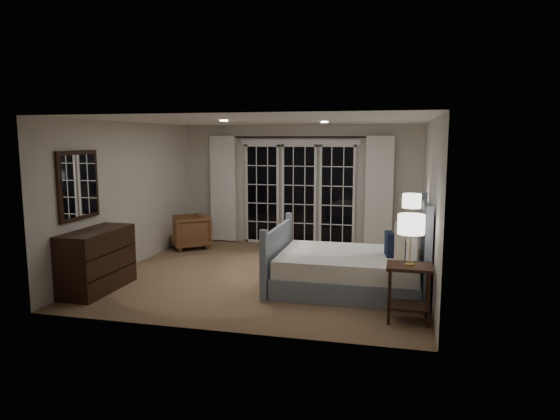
% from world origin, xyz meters
% --- Properties ---
extents(floor, '(5.00, 5.00, 0.00)m').
position_xyz_m(floor, '(0.00, 0.00, 0.00)').
color(floor, brown).
rests_on(floor, ground).
extents(ceiling, '(5.00, 5.00, 0.00)m').
position_xyz_m(ceiling, '(0.00, 0.00, 2.50)').
color(ceiling, white).
rests_on(ceiling, wall_back).
extents(wall_left, '(0.02, 5.00, 2.50)m').
position_xyz_m(wall_left, '(-2.50, 0.00, 1.25)').
color(wall_left, beige).
rests_on(wall_left, floor).
extents(wall_right, '(0.02, 5.00, 2.50)m').
position_xyz_m(wall_right, '(2.50, 0.00, 1.25)').
color(wall_right, beige).
rests_on(wall_right, floor).
extents(wall_back, '(5.00, 0.02, 2.50)m').
position_xyz_m(wall_back, '(0.00, 2.50, 1.25)').
color(wall_back, beige).
rests_on(wall_back, floor).
extents(wall_front, '(5.00, 0.02, 2.50)m').
position_xyz_m(wall_front, '(0.00, -2.50, 1.25)').
color(wall_front, beige).
rests_on(wall_front, floor).
extents(french_doors, '(2.50, 0.04, 2.20)m').
position_xyz_m(french_doors, '(0.00, 2.46, 1.09)').
color(french_doors, black).
rests_on(french_doors, wall_back).
extents(curtain_rod, '(3.50, 0.03, 0.03)m').
position_xyz_m(curtain_rod, '(0.00, 2.40, 2.25)').
color(curtain_rod, black).
rests_on(curtain_rod, wall_back).
extents(curtain_left, '(0.55, 0.10, 2.25)m').
position_xyz_m(curtain_left, '(-1.65, 2.38, 1.15)').
color(curtain_left, white).
rests_on(curtain_left, curtain_rod).
extents(curtain_right, '(0.55, 0.10, 2.25)m').
position_xyz_m(curtain_right, '(1.65, 2.38, 1.15)').
color(curtain_right, white).
rests_on(curtain_right, curtain_rod).
extents(downlight_a, '(0.12, 0.12, 0.01)m').
position_xyz_m(downlight_a, '(0.80, 0.60, 2.49)').
color(downlight_a, white).
rests_on(downlight_a, ceiling).
extents(downlight_b, '(0.12, 0.12, 0.01)m').
position_xyz_m(downlight_b, '(-0.60, -0.40, 2.49)').
color(downlight_b, white).
rests_on(downlight_b, ceiling).
extents(bed, '(2.22, 1.59, 1.29)m').
position_xyz_m(bed, '(1.42, -0.52, 0.33)').
color(bed, slate).
rests_on(bed, floor).
extents(nightstand_left, '(0.54, 0.43, 0.70)m').
position_xyz_m(nightstand_left, '(2.20, -1.65, 0.47)').
color(nightstand_left, black).
rests_on(nightstand_left, floor).
extents(nightstand_right, '(0.55, 0.44, 0.71)m').
position_xyz_m(nightstand_right, '(2.25, 0.71, 0.47)').
color(nightstand_right, black).
rests_on(nightstand_right, floor).
extents(lamp_left, '(0.32, 0.32, 0.62)m').
position_xyz_m(lamp_left, '(2.20, -1.65, 1.20)').
color(lamp_left, tan).
rests_on(lamp_left, nightstand_left).
extents(lamp_right, '(0.32, 0.32, 0.61)m').
position_xyz_m(lamp_right, '(2.25, 0.71, 1.20)').
color(lamp_right, tan).
rests_on(lamp_right, nightstand_right).
extents(armchair, '(1.04, 1.03, 0.68)m').
position_xyz_m(armchair, '(-2.10, 1.56, 0.34)').
color(armchair, brown).
rests_on(armchair, floor).
extents(dresser, '(0.54, 1.28, 0.90)m').
position_xyz_m(dresser, '(-2.23, -1.43, 0.45)').
color(dresser, black).
rests_on(dresser, floor).
extents(mirror, '(0.05, 0.85, 1.00)m').
position_xyz_m(mirror, '(-2.47, -1.43, 1.55)').
color(mirror, black).
rests_on(mirror, wall_left).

